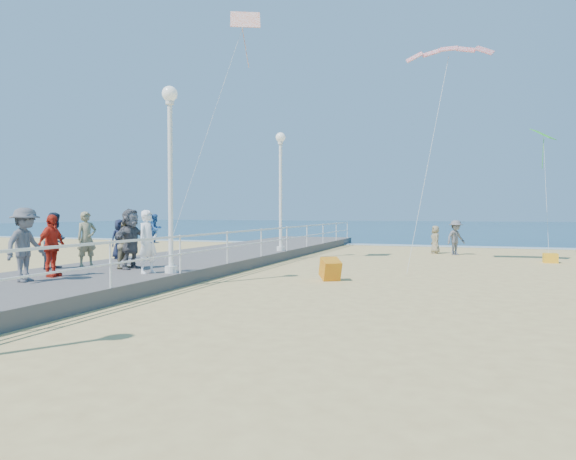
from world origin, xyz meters
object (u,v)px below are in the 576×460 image
(spectator_1, at_px, (127,245))
(spectator_7, at_px, (55,241))
(box_kite, at_px, (330,271))
(beach_chair_left, at_px, (550,258))
(spectator_2, at_px, (25,245))
(woman_holding_toddler, at_px, (148,242))
(lamp_post_far, at_px, (281,178))
(toddler_held, at_px, (156,229))
(beach_walker_a, at_px, (456,238))
(spectator_3, at_px, (51,246))
(spectator_4, at_px, (120,239))
(lamp_post_mid, at_px, (170,159))
(beach_walker_c, at_px, (435,240))
(spectator_6, at_px, (87,239))
(spectator_5, at_px, (131,239))

(spectator_1, distance_m, spectator_7, 2.18)
(box_kite, xyz_separation_m, beach_chair_left, (7.32, 8.64, -0.10))
(spectator_1, xyz_separation_m, spectator_2, (-0.45, -3.41, 0.19))
(woman_holding_toddler, bearing_deg, lamp_post_far, 9.88)
(toddler_held, bearing_deg, beach_walker_a, -15.28)
(spectator_3, relative_size, spectator_4, 1.14)
(lamp_post_mid, relative_size, lamp_post_far, 1.00)
(beach_walker_c, bearing_deg, spectator_3, -49.65)
(spectator_4, xyz_separation_m, box_kite, (8.19, -0.38, -0.84))
(spectator_1, bearing_deg, spectator_4, 43.05)
(lamp_post_mid, xyz_separation_m, beach_chair_left, (11.29, 11.44, -3.46))
(spectator_2, height_order, beach_walker_a, spectator_2)
(toddler_held, xyz_separation_m, beach_walker_c, (6.79, 14.97, -0.95))
(spectator_2, bearing_deg, woman_holding_toddler, -40.73)
(spectator_2, xyz_separation_m, spectator_4, (-1.83, 6.02, -0.19))
(toddler_held, bearing_deg, woman_holding_toddler, 148.31)
(lamp_post_mid, bearing_deg, spectator_3, -143.74)
(lamp_post_far, relative_size, box_kite, 8.87)
(box_kite, bearing_deg, beach_chair_left, 15.83)
(spectator_3, height_order, spectator_7, spectator_7)
(spectator_4, relative_size, box_kite, 2.46)
(spectator_7, bearing_deg, lamp_post_far, -33.60)
(box_kite, height_order, beach_chair_left, box_kite)
(spectator_3, relative_size, spectator_6, 0.96)
(spectator_5, xyz_separation_m, beach_walker_c, (8.13, 14.31, -0.60))
(lamp_post_mid, distance_m, spectator_1, 3.23)
(spectator_7, height_order, beach_walker_a, spectator_7)
(spectator_4, bearing_deg, box_kite, -69.61)
(lamp_post_far, distance_m, spectator_5, 8.98)
(lamp_post_mid, xyz_separation_m, spectator_7, (-3.95, -0.25, -2.39))
(spectator_2, xyz_separation_m, spectator_3, (-0.14, 0.99, -0.09))
(woman_holding_toddler, relative_size, spectator_1, 1.23)
(beach_walker_a, xyz_separation_m, box_kite, (-3.43, -11.37, -0.57))
(spectator_1, height_order, beach_walker_c, spectator_1)
(lamp_post_mid, xyz_separation_m, spectator_3, (-2.53, -1.86, -2.42))
(lamp_post_far, height_order, woman_holding_toddler, lamp_post_far)
(beach_walker_c, distance_m, box_kite, 12.26)
(spectator_6, height_order, beach_chair_left, spectator_6)
(spectator_3, xyz_separation_m, box_kite, (6.50, 4.66, -0.94))
(spectator_2, relative_size, spectator_6, 1.05)
(beach_walker_c, bearing_deg, lamp_post_mid, -44.82)
(lamp_post_far, distance_m, spectator_3, 11.41)
(spectator_1, distance_m, spectator_2, 3.45)
(spectator_2, bearing_deg, spectator_1, -12.56)
(beach_walker_a, bearing_deg, spectator_2, -168.58)
(spectator_4, bearing_deg, spectator_3, -138.44)
(spectator_5, height_order, box_kite, spectator_5)
(toddler_held, xyz_separation_m, spectator_5, (-1.34, 0.66, -0.34))
(spectator_2, xyz_separation_m, beach_chair_left, (13.68, 14.29, -1.13))
(spectator_1, relative_size, beach_chair_left, 2.67)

